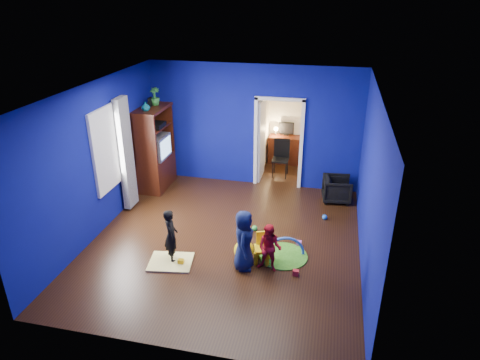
% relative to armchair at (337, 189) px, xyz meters
% --- Properties ---
extents(floor, '(5.00, 5.50, 0.01)m').
position_rel_armchair_xyz_m(floor, '(-2.04, -2.20, -0.28)').
color(floor, black).
rests_on(floor, ground).
extents(ceiling, '(5.00, 5.50, 0.01)m').
position_rel_armchair_xyz_m(ceiling, '(-2.04, -2.20, 2.62)').
color(ceiling, white).
rests_on(ceiling, wall_back).
extents(wall_back, '(5.00, 0.02, 2.90)m').
position_rel_armchair_xyz_m(wall_back, '(-2.04, 0.55, 1.17)').
color(wall_back, navy).
rests_on(wall_back, floor).
extents(wall_front, '(5.00, 0.02, 2.90)m').
position_rel_armchair_xyz_m(wall_front, '(-2.04, -4.95, 1.17)').
color(wall_front, navy).
rests_on(wall_front, floor).
extents(wall_left, '(0.02, 5.50, 2.90)m').
position_rel_armchair_xyz_m(wall_left, '(-4.54, -2.20, 1.17)').
color(wall_left, navy).
rests_on(wall_left, floor).
extents(wall_right, '(0.02, 5.50, 2.90)m').
position_rel_armchair_xyz_m(wall_right, '(0.46, -2.20, 1.17)').
color(wall_right, navy).
rests_on(wall_right, floor).
extents(alcove, '(1.00, 1.75, 2.50)m').
position_rel_armchair_xyz_m(alcove, '(-1.44, 1.42, 0.97)').
color(alcove, silver).
rests_on(alcove, floor).
extents(armchair, '(0.69, 0.67, 0.57)m').
position_rel_armchair_xyz_m(armchair, '(0.00, 0.00, 0.00)').
color(armchair, black).
rests_on(armchair, floor).
extents(child_black, '(0.40, 0.43, 0.99)m').
position_rel_armchair_xyz_m(child_black, '(-2.81, -3.00, 0.21)').
color(child_black, black).
rests_on(child_black, floor).
extents(child_navy, '(0.40, 0.57, 1.09)m').
position_rel_armchair_xyz_m(child_navy, '(-1.52, -2.95, 0.26)').
color(child_navy, '#10143B').
rests_on(child_navy, floor).
extents(toddler_red, '(0.46, 0.38, 0.87)m').
position_rel_armchair_xyz_m(toddler_red, '(-1.08, -2.92, 0.15)').
color(toddler_red, red).
rests_on(toddler_red, floor).
extents(vase, '(0.22, 0.22, 0.20)m').
position_rel_armchair_xyz_m(vase, '(-4.26, -0.46, 1.77)').
color(vase, '#0D566F').
rests_on(vase, tv_armoire).
extents(potted_plant, '(0.27, 0.27, 0.40)m').
position_rel_armchair_xyz_m(potted_plant, '(-4.26, 0.06, 1.88)').
color(potted_plant, green).
rests_on(potted_plant, tv_armoire).
extents(tv_armoire, '(0.58, 1.14, 1.96)m').
position_rel_armchair_xyz_m(tv_armoire, '(-4.26, -0.16, 0.70)').
color(tv_armoire, '#3E190A').
rests_on(tv_armoire, floor).
extents(crt_tv, '(0.46, 0.70, 0.54)m').
position_rel_armchair_xyz_m(crt_tv, '(-4.22, -0.16, 0.74)').
color(crt_tv, silver).
rests_on(crt_tv, tv_armoire).
extents(yellow_blanket, '(0.83, 0.71, 0.03)m').
position_rel_armchair_xyz_m(yellow_blanket, '(-2.81, -3.10, -0.27)').
color(yellow_blanket, '#F2E07A').
rests_on(yellow_blanket, floor).
extents(hopper_ball, '(0.36, 0.36, 0.36)m').
position_rel_armchair_xyz_m(hopper_ball, '(-1.57, -2.70, -0.10)').
color(hopper_ball, yellow).
rests_on(hopper_ball, floor).
extents(kid_chair, '(0.35, 0.35, 0.50)m').
position_rel_armchair_xyz_m(kid_chair, '(-1.23, -2.72, -0.03)').
color(kid_chair, yellow).
rests_on(kid_chair, floor).
extents(play_mat, '(0.87, 0.87, 0.02)m').
position_rel_armchair_xyz_m(play_mat, '(-0.89, -2.48, -0.27)').
color(play_mat, green).
rests_on(play_mat, floor).
extents(toy_arch, '(0.75, 0.32, 0.78)m').
position_rel_armchair_xyz_m(toy_arch, '(-0.89, -2.48, -0.26)').
color(toy_arch, '#3F8CD8').
rests_on(toy_arch, floor).
extents(window_left, '(0.03, 0.95, 1.55)m').
position_rel_armchair_xyz_m(window_left, '(-4.52, -1.85, 1.27)').
color(window_left, white).
rests_on(window_left, wall_left).
extents(curtain, '(0.14, 0.42, 2.40)m').
position_rel_armchair_xyz_m(curtain, '(-4.41, -1.30, 0.97)').
color(curtain, slate).
rests_on(curtain, floor).
extents(doorway, '(1.16, 0.10, 2.10)m').
position_rel_armchair_xyz_m(doorway, '(-1.44, 0.55, 0.77)').
color(doorway, white).
rests_on(doorway, floor).
extents(study_desk, '(0.88, 0.44, 0.75)m').
position_rel_armchair_xyz_m(study_desk, '(-1.44, 2.06, 0.09)').
color(study_desk, '#3D140A').
rests_on(study_desk, floor).
extents(desk_monitor, '(0.40, 0.05, 0.32)m').
position_rel_armchair_xyz_m(desk_monitor, '(-1.44, 2.18, 0.67)').
color(desk_monitor, black).
rests_on(desk_monitor, study_desk).
extents(desk_lamp, '(0.14, 0.14, 0.14)m').
position_rel_armchair_xyz_m(desk_lamp, '(-1.72, 2.12, 0.65)').
color(desk_lamp, '#FFD88C').
rests_on(desk_lamp, study_desk).
extents(folding_chair, '(0.40, 0.40, 0.92)m').
position_rel_armchair_xyz_m(folding_chair, '(-1.44, 1.10, 0.18)').
color(folding_chair, black).
rests_on(folding_chair, floor).
extents(book_shelf, '(0.88, 0.24, 0.04)m').
position_rel_armchair_xyz_m(book_shelf, '(-1.44, 2.17, 1.74)').
color(book_shelf, white).
rests_on(book_shelf, study_desk).
extents(toy_0, '(0.10, 0.08, 0.10)m').
position_rel_armchair_xyz_m(toy_0, '(-0.62, -2.98, -0.23)').
color(toy_0, red).
rests_on(toy_0, floor).
extents(toy_1, '(0.11, 0.11, 0.11)m').
position_rel_armchair_xyz_m(toy_1, '(-0.22, -0.94, -0.23)').
color(toy_1, blue).
rests_on(toy_1, floor).
extents(toy_2, '(0.10, 0.08, 0.10)m').
position_rel_armchair_xyz_m(toy_2, '(-2.61, -3.11, -0.23)').
color(toy_2, yellow).
rests_on(toy_2, floor).
extents(toy_3, '(0.11, 0.11, 0.11)m').
position_rel_armchair_xyz_m(toy_3, '(-1.57, -1.70, -0.23)').
color(toy_3, green).
rests_on(toy_3, floor).
extents(toy_4, '(0.10, 0.08, 0.10)m').
position_rel_armchair_xyz_m(toy_4, '(-0.65, -2.07, -0.23)').
color(toy_4, '#D951C4').
rests_on(toy_4, floor).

